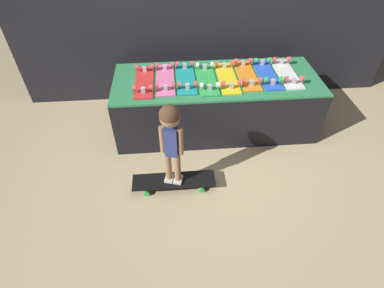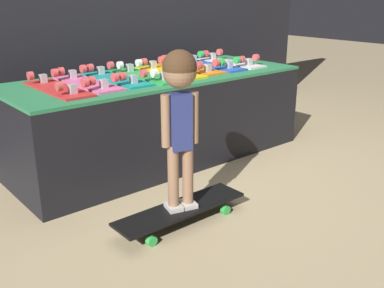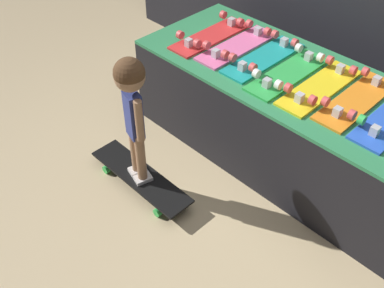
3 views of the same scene
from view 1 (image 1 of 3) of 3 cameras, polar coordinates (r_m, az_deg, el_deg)
The scene contains 13 objects.
ground_plane at distance 3.07m, azimuth 5.58°, elevation -2.71°, with size 16.00×16.00×0.00m, color tan.
back_wall at distance 3.53m, azimuth 3.53°, elevation 25.69°, with size 4.44×0.10×2.30m.
display_rack at distance 3.28m, azimuth 4.46°, elevation 7.74°, with size 2.10×0.80×0.61m.
skateboard_red_on_rack at distance 3.07m, azimuth -9.11°, elevation 11.80°, with size 0.18×0.61×0.09m.
skateboard_pink_on_rack at distance 3.08m, azimuth -5.14°, elevation 12.30°, with size 0.18×0.61×0.09m.
skateboard_teal_on_rack at distance 3.09m, azimuth -1.17°, elevation 12.55°, with size 0.18×0.61×0.09m.
skateboard_green_on_rack at distance 3.08m, azimuth 2.86°, elevation 12.38°, with size 0.18×0.61×0.09m.
skateboard_yellow_on_rack at distance 3.12m, azimuth 6.74°, elevation 12.59°, with size 0.18×0.61×0.09m.
skateboard_orange_on_rack at distance 3.20m, azimuth 10.41°, elevation 12.95°, with size 0.18×0.61×0.09m.
skateboard_blue_on_rack at distance 3.26m, azimuth 14.09°, elevation 12.90°, with size 0.18×0.61×0.09m.
skateboard_white_on_rack at distance 3.33m, azimuth 17.61°, elevation 12.84°, with size 0.18×0.61×0.09m.
skateboard_on_floor at distance 2.75m, azimuth -3.47°, elevation -7.05°, with size 0.75×0.19×0.09m.
child at distance 2.34m, azimuth -4.06°, elevation 2.35°, with size 0.19×0.17×0.81m.
Camera 1 is at (-0.47, -2.12, 2.16)m, focal length 28.00 mm.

